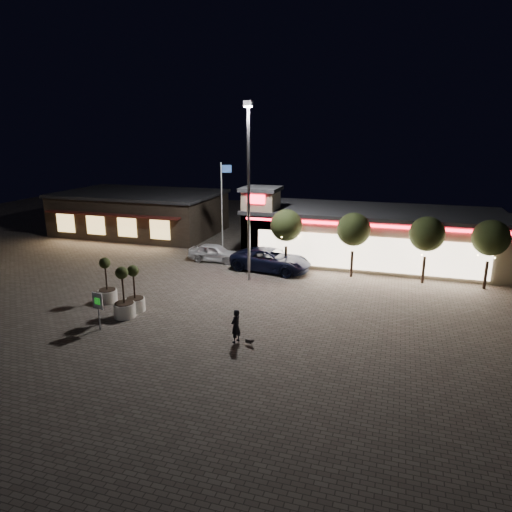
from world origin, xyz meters
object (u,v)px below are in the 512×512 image
(planter_mid, at_px, (124,302))
(planter_left, at_px, (107,288))
(white_sedan, at_px, (215,253))
(pickup_truck, at_px, (271,260))
(valet_sign, at_px, (98,304))
(pedestrian, at_px, (236,326))

(planter_mid, bearing_deg, planter_left, 143.38)
(white_sedan, bearing_deg, pickup_truck, -102.91)
(planter_mid, bearing_deg, valet_sign, -98.86)
(planter_left, relative_size, planter_mid, 0.96)
(pedestrian, xyz_separation_m, valet_sign, (-7.57, -0.78, 0.60))
(pedestrian, distance_m, planter_mid, 7.36)
(pickup_truck, distance_m, white_sedan, 5.28)
(pickup_truck, relative_size, planter_mid, 2.03)
(pickup_truck, xyz_separation_m, valet_sign, (-5.93, -13.30, 0.62))
(white_sedan, xyz_separation_m, planter_mid, (-0.48, -12.48, 0.20))
(pickup_truck, bearing_deg, valet_sign, 163.59)
(planter_mid, xyz_separation_m, valet_sign, (-0.30, -1.95, 0.54))
(pedestrian, bearing_deg, planter_mid, -80.54)
(valet_sign, bearing_deg, planter_mid, 81.14)
(white_sedan, bearing_deg, planter_mid, 177.27)
(pedestrian, bearing_deg, planter_left, -88.36)
(white_sedan, relative_size, planter_mid, 1.42)
(white_sedan, height_order, planter_mid, planter_mid)
(pedestrian, bearing_deg, valet_sign, -65.56)
(white_sedan, distance_m, planter_mid, 12.49)
(planter_left, xyz_separation_m, valet_sign, (2.08, -3.72, 0.58))
(pickup_truck, bearing_deg, planter_mid, 161.26)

